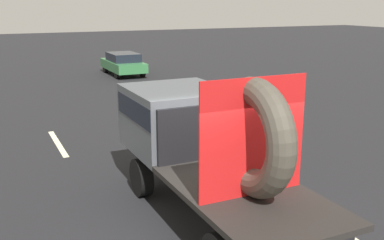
% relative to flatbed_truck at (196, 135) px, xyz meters
% --- Properties ---
extents(ground_plane, '(120.00, 120.00, 0.00)m').
position_rel_flatbed_truck_xyz_m(ground_plane, '(0.11, -1.29, -1.50)').
color(ground_plane, black).
extents(flatbed_truck, '(2.02, 5.69, 2.97)m').
position_rel_flatbed_truck_xyz_m(flatbed_truck, '(0.00, 0.00, 0.00)').
color(flatbed_truck, black).
rests_on(flatbed_truck, ground_plane).
extents(distant_sedan, '(1.68, 3.91, 1.28)m').
position_rel_flatbed_truck_xyz_m(distant_sedan, '(3.78, 17.41, -0.81)').
color(distant_sedan, black).
rests_on(distant_sedan, ground_plane).
extents(lane_dash_left_far, '(0.16, 2.78, 0.01)m').
position_rel_flatbed_truck_xyz_m(lane_dash_left_far, '(-1.89, 5.52, -1.49)').
color(lane_dash_left_far, beige).
rests_on(lane_dash_left_far, ground_plane).
extents(lane_dash_right_far, '(0.16, 2.40, 0.01)m').
position_rel_flatbed_truck_xyz_m(lane_dash_right_far, '(1.89, 4.73, -1.49)').
color(lane_dash_right_far, beige).
rests_on(lane_dash_right_far, ground_plane).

